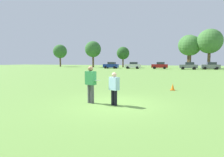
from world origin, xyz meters
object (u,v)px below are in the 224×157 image
traffic_cone (173,87)px  parked_car_near_right (211,66)px  parked_car_mid_left (133,65)px  frisbee (97,80)px  parked_car_near_left (111,65)px  player_defender (114,87)px  parked_car_center (160,65)px  parked_car_mid_right (189,66)px  player_thrower (91,82)px

traffic_cone → parked_car_near_right: size_ratio=0.11×
parked_car_mid_left → frisbee: bearing=-80.0°
frisbee → parked_car_near_left: size_ratio=0.06×
player_defender → parked_car_mid_left: size_ratio=0.36×
parked_car_center → parked_car_near_right: 12.13m
player_defender → parked_car_center: bearing=91.8°
parked_car_mid_left → parked_car_mid_right: size_ratio=1.00×
parked_car_mid_right → parked_car_near_right: 5.41m
player_thrower → parked_car_center: 43.57m
parked_car_mid_left → parked_car_mid_right: 14.03m
traffic_cone → parked_car_mid_right: (3.12, 36.45, 0.69)m
parked_car_mid_right → traffic_cone: bearing=-94.9°
parked_car_near_left → parked_car_mid_left: same height
traffic_cone → parked_car_mid_right: bearing=85.1°
parked_car_center → parked_car_near_right: bearing=0.7°
parked_car_mid_left → parked_car_near_right: 19.18m
parked_car_center → frisbee: bearing=-89.3°
frisbee → parked_car_mid_right: parked_car_mid_right is taller
player_thrower → parked_car_near_right: size_ratio=0.42×
traffic_cone → parked_car_center: 38.21m
parked_car_center → parked_car_near_left: bearing=-173.6°
parked_car_mid_left → traffic_cone: bearing=-73.6°
player_thrower → parked_car_center: parked_car_center is taller
parked_car_near_right → parked_car_center: bearing=-179.3°
player_defender → parked_car_mid_left: parked_car_mid_left is taller
frisbee → traffic_cone: frisbee is taller
parked_car_near_left → parked_car_near_right: same height
player_thrower → parked_car_center: bearing=90.2°
player_defender → parked_car_near_right: bearing=76.2°
frisbee → parked_car_near_left: 44.27m
parked_car_mid_left → parked_car_center: size_ratio=1.00×
player_thrower → parked_car_near_right: parked_car_near_right is taller
traffic_cone → parked_car_mid_left: (-10.90, 37.02, 0.69)m
parked_car_near_left → parked_car_mid_right: (20.21, -0.09, 0.00)m
parked_car_mid_left → parked_car_mid_right: bearing=-2.3°
player_thrower → parked_car_mid_right: (6.83, 42.01, -0.09)m
player_defender → frisbee: bearing=175.3°
frisbee → parked_car_near_right: (11.61, 43.72, -0.19)m
parked_car_near_left → parked_car_mid_left: bearing=4.5°
parked_car_mid_left → parked_car_center: bearing=8.0°
traffic_cone → parked_car_near_right: bearing=77.8°
parked_car_near_right → player_thrower: bearing=-105.3°
player_defender → traffic_cone: bearing=66.1°
parked_car_center → parked_car_near_right: (12.13, 0.15, 0.00)m
player_thrower → parked_car_mid_left: bearing=99.6°
player_defender → frisbee: 0.91m
parked_car_near_left → parked_car_mid_left: (6.19, 0.48, 0.00)m
parked_car_mid_right → parked_car_near_right: same height
parked_car_mid_right → player_defender: bearing=-97.6°
parked_car_near_left → parked_car_mid_right: 20.21m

